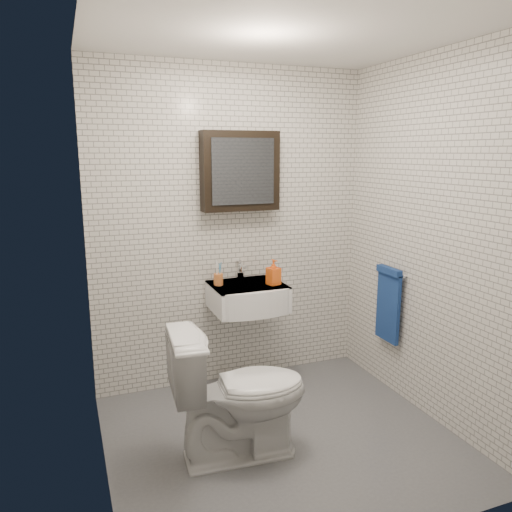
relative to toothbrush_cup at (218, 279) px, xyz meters
name	(u,v)px	position (x,y,z in m)	size (l,w,h in m)	color
ground	(281,438)	(0.16, -0.83, -0.89)	(2.20, 2.00, 0.01)	#515459
room_shell	(284,216)	(0.16, -0.83, 0.57)	(2.22, 2.02, 2.51)	silver
washbasin	(249,297)	(0.21, -0.10, -0.14)	(0.55, 0.50, 0.20)	white
faucet	(241,271)	(0.21, 0.10, 0.02)	(0.06, 0.20, 0.15)	silver
mirror_cabinet	(240,171)	(0.21, 0.10, 0.80)	(0.60, 0.15, 0.60)	black
towel_rail	(388,301)	(1.21, -0.48, -0.17)	(0.09, 0.30, 0.58)	silver
toothbrush_cup	(218,279)	(0.00, 0.00, 0.00)	(0.09, 0.09, 0.19)	#C06830
soap_bottle	(273,272)	(0.40, -0.14, 0.05)	(0.09, 0.09, 0.19)	#E34F17
toilet	(239,392)	(-0.15, -0.89, -0.48)	(0.47, 0.82, 0.84)	white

